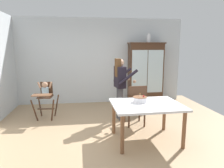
# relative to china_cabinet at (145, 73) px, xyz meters

# --- Properties ---
(ground_plane) EXTENTS (6.24, 6.24, 0.00)m
(ground_plane) POSITION_rel_china_cabinet_xyz_m (-1.43, -2.37, -0.98)
(ground_plane) COLOR tan
(wall_back) EXTENTS (5.32, 0.06, 2.70)m
(wall_back) POSITION_rel_china_cabinet_xyz_m (-1.43, 0.26, 0.37)
(wall_back) COLOR silver
(wall_back) RESTS_ON ground_plane
(china_cabinet) EXTENTS (1.14, 0.48, 1.94)m
(china_cabinet) POSITION_rel_china_cabinet_xyz_m (0.00, 0.00, 0.00)
(china_cabinet) COLOR #422819
(china_cabinet) RESTS_ON ground_plane
(ceramic_vase) EXTENTS (0.13, 0.13, 0.27)m
(ceramic_vase) POSITION_rel_china_cabinet_xyz_m (0.07, 0.00, 1.08)
(ceramic_vase) COLOR white
(ceramic_vase) RESTS_ON china_cabinet
(high_chair_with_toddler) EXTENTS (0.62, 0.72, 0.95)m
(high_chair_with_toddler) POSITION_rel_china_cabinet_xyz_m (-2.94, -1.14, -0.32)
(high_chair_with_toddler) COLOR #422819
(high_chair_with_toddler) RESTS_ON ground_plane
(adult_person) EXTENTS (0.56, 0.55, 1.53)m
(adult_person) POSITION_rel_china_cabinet_xyz_m (-1.09, -1.45, -0.01)
(adult_person) COLOR #47474C
(adult_person) RESTS_ON ground_plane
(dining_table) EXTENTS (1.32, 1.07, 0.74)m
(dining_table) POSITION_rel_china_cabinet_xyz_m (-0.80, -2.69, -0.33)
(dining_table) COLOR silver
(dining_table) RESTS_ON ground_plane
(birthday_cake) EXTENTS (0.28, 0.28, 0.19)m
(birthday_cake) POSITION_rel_china_cabinet_xyz_m (-0.89, -2.56, -0.18)
(birthday_cake) COLOR white
(birthday_cake) RESTS_ON dining_table
(dining_chair_far_side) EXTENTS (0.46, 0.46, 0.96)m
(dining_chair_far_side) POSITION_rel_china_cabinet_xyz_m (-0.81, -1.95, -0.42)
(dining_chair_far_side) COLOR #422819
(dining_chair_far_side) RESTS_ON ground_plane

